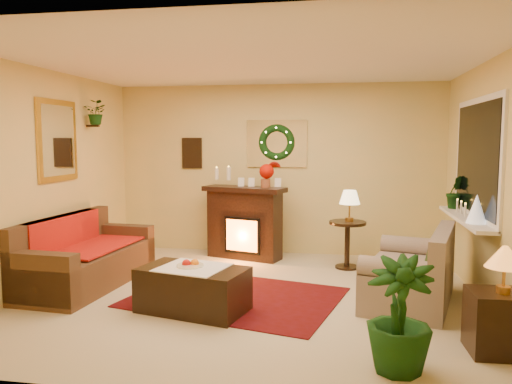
% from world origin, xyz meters
% --- Properties ---
extents(floor, '(5.00, 5.00, 0.00)m').
position_xyz_m(floor, '(0.00, 0.00, 0.00)').
color(floor, beige).
rests_on(floor, ground).
extents(ceiling, '(5.00, 5.00, 0.00)m').
position_xyz_m(ceiling, '(0.00, 0.00, 2.60)').
color(ceiling, white).
rests_on(ceiling, ground).
extents(wall_back, '(5.00, 5.00, 0.00)m').
position_xyz_m(wall_back, '(0.00, 2.25, 1.30)').
color(wall_back, '#EFD88C').
rests_on(wall_back, ground).
extents(wall_front, '(5.00, 5.00, 0.00)m').
position_xyz_m(wall_front, '(0.00, -2.25, 1.30)').
color(wall_front, '#EFD88C').
rests_on(wall_front, ground).
extents(wall_left, '(4.50, 4.50, 0.00)m').
position_xyz_m(wall_left, '(-2.50, 0.00, 1.30)').
color(wall_left, '#EFD88C').
rests_on(wall_left, ground).
extents(wall_right, '(4.50, 4.50, 0.00)m').
position_xyz_m(wall_right, '(2.50, 0.00, 1.30)').
color(wall_right, '#EFD88C').
rests_on(wall_right, ground).
extents(area_rug, '(2.54, 2.13, 0.01)m').
position_xyz_m(area_rug, '(-0.16, -0.07, 0.01)').
color(area_rug, '#6E0B08').
rests_on(area_rug, floor).
extents(sofa, '(0.99, 2.00, 0.83)m').
position_xyz_m(sofa, '(-2.04, 0.12, 0.43)').
color(sofa, brown).
rests_on(sofa, floor).
extents(red_throw, '(0.84, 1.37, 0.02)m').
position_xyz_m(red_throw, '(-2.08, 0.24, 0.46)').
color(red_throw, '#B81710').
rests_on(red_throw, sofa).
extents(fireplace, '(1.14, 0.64, 1.00)m').
position_xyz_m(fireplace, '(-0.42, 1.80, 0.55)').
color(fireplace, black).
rests_on(fireplace, floor).
extents(poinsettia, '(0.22, 0.22, 0.22)m').
position_xyz_m(poinsettia, '(-0.09, 1.80, 1.30)').
color(poinsettia, '#BA0E00').
rests_on(poinsettia, fireplace).
extents(mantel_candle_a, '(0.06, 0.06, 0.17)m').
position_xyz_m(mantel_candle_a, '(-0.84, 1.78, 1.26)').
color(mantel_candle_a, silver).
rests_on(mantel_candle_a, fireplace).
extents(mantel_candle_b, '(0.06, 0.06, 0.19)m').
position_xyz_m(mantel_candle_b, '(-0.66, 1.82, 1.26)').
color(mantel_candle_b, beige).
rests_on(mantel_candle_b, fireplace).
extents(mantel_mirror, '(0.92, 0.02, 0.72)m').
position_xyz_m(mantel_mirror, '(0.00, 2.23, 1.70)').
color(mantel_mirror, white).
rests_on(mantel_mirror, wall_back).
extents(wreath, '(0.55, 0.11, 0.55)m').
position_xyz_m(wreath, '(0.00, 2.19, 1.72)').
color(wreath, '#194719').
rests_on(wreath, wall_back).
extents(wall_art, '(0.32, 0.03, 0.48)m').
position_xyz_m(wall_art, '(-1.35, 2.23, 1.55)').
color(wall_art, '#381E11').
rests_on(wall_art, wall_back).
extents(gold_mirror, '(0.03, 0.84, 1.00)m').
position_xyz_m(gold_mirror, '(-2.48, 0.30, 1.75)').
color(gold_mirror, gold).
rests_on(gold_mirror, wall_left).
extents(hanging_plant, '(0.33, 0.28, 0.36)m').
position_xyz_m(hanging_plant, '(-2.34, 1.05, 1.97)').
color(hanging_plant, '#194719').
rests_on(hanging_plant, wall_left).
extents(loveseat, '(1.16, 1.58, 0.82)m').
position_xyz_m(loveseat, '(1.73, 0.11, 0.42)').
color(loveseat, tan).
rests_on(loveseat, floor).
extents(window_frame, '(0.03, 1.86, 1.36)m').
position_xyz_m(window_frame, '(2.48, 0.55, 1.55)').
color(window_frame, white).
rests_on(window_frame, wall_right).
extents(window_glass, '(0.02, 1.70, 1.22)m').
position_xyz_m(window_glass, '(2.47, 0.55, 1.55)').
color(window_glass, black).
rests_on(window_glass, wall_right).
extents(window_sill, '(0.22, 1.86, 0.04)m').
position_xyz_m(window_sill, '(2.38, 0.55, 0.87)').
color(window_sill, white).
rests_on(window_sill, wall_right).
extents(mini_tree, '(0.21, 0.21, 0.31)m').
position_xyz_m(mini_tree, '(2.38, 0.10, 1.04)').
color(mini_tree, white).
rests_on(mini_tree, window_sill).
extents(sill_plant, '(0.30, 0.24, 0.56)m').
position_xyz_m(sill_plant, '(2.42, 1.23, 1.08)').
color(sill_plant, '#285628').
rests_on(sill_plant, window_sill).
extents(side_table_round, '(0.56, 0.56, 0.65)m').
position_xyz_m(side_table_round, '(1.08, 1.45, 0.32)').
color(side_table_round, '#552E15').
rests_on(side_table_round, floor).
extents(lamp_cream, '(0.28, 0.28, 0.43)m').
position_xyz_m(lamp_cream, '(1.10, 1.47, 0.88)').
color(lamp_cream, '#FFE3A0').
rests_on(lamp_cream, side_table_round).
extents(end_table_square, '(0.44, 0.44, 0.52)m').
position_xyz_m(end_table_square, '(2.26, -1.13, 0.27)').
color(end_table_square, black).
rests_on(end_table_square, floor).
extents(lamp_tiffany, '(0.31, 0.31, 0.45)m').
position_xyz_m(lamp_tiffany, '(2.30, -1.16, 0.74)').
color(lamp_tiffany, orange).
rests_on(lamp_tiffany, end_table_square).
extents(coffee_table, '(1.19, 0.83, 0.45)m').
position_xyz_m(coffee_table, '(-0.50, -0.57, 0.21)').
color(coffee_table, '#392114').
rests_on(coffee_table, floor).
extents(fruit_bowl, '(0.28, 0.28, 0.06)m').
position_xyz_m(fruit_bowl, '(-0.53, -0.55, 0.45)').
color(fruit_bowl, white).
rests_on(fruit_bowl, coffee_table).
extents(floor_palm, '(1.76, 1.76, 2.66)m').
position_xyz_m(floor_palm, '(1.43, -1.60, 0.45)').
color(floor_palm, '#144B19').
rests_on(floor_palm, floor).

